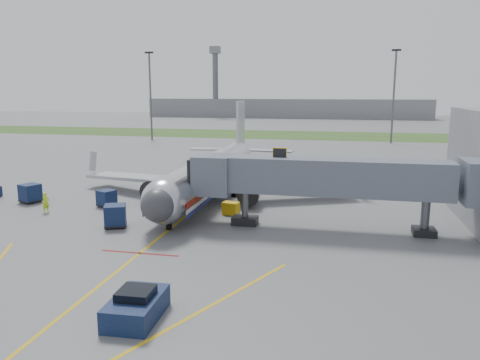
% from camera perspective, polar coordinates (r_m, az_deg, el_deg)
% --- Properties ---
extents(ground, '(400.00, 400.00, 0.00)m').
position_cam_1_polar(ground, '(38.77, -9.69, -6.83)').
color(ground, '#565659').
rests_on(ground, ground).
extents(grass_strip, '(300.00, 25.00, 0.01)m').
position_cam_1_polar(grass_strip, '(125.53, 5.78, 5.51)').
color(grass_strip, '#2D4C1E').
rests_on(grass_strip, ground).
extents(apron_markings, '(21.52, 50.00, 0.01)m').
position_cam_1_polar(apron_markings, '(32.43, -14.62, -10.62)').
color(apron_markings, gold).
rests_on(apron_markings, ground).
extents(airliner, '(32.10, 35.67, 10.25)m').
position_cam_1_polar(airliner, '(52.19, -3.57, 0.89)').
color(airliner, silver).
rests_on(airliner, ground).
extents(jet_bridge, '(25.30, 4.00, 6.90)m').
position_cam_1_polar(jet_bridge, '(39.87, 10.33, 0.27)').
color(jet_bridge, slate).
rests_on(jet_bridge, ground).
extents(light_mast_left, '(2.00, 0.44, 20.40)m').
position_cam_1_polar(light_mast_left, '(113.12, -10.86, 10.25)').
color(light_mast_left, '#595B60').
rests_on(light_mast_left, ground).
extents(light_mast_right, '(2.00, 0.44, 20.40)m').
position_cam_1_polar(light_mast_right, '(109.74, 18.24, 9.89)').
color(light_mast_right, '#595B60').
rests_on(light_mast_right, ground).
extents(distant_terminal, '(120.00, 14.00, 8.00)m').
position_cam_1_polar(distant_terminal, '(205.75, 5.57, 8.72)').
color(distant_terminal, slate).
rests_on(distant_terminal, ground).
extents(control_tower, '(4.00, 4.00, 30.00)m').
position_cam_1_polar(control_tower, '(206.47, -3.03, 12.46)').
color(control_tower, '#595B60').
rests_on(control_tower, ground).
extents(pushback_tug, '(2.55, 4.00, 1.63)m').
position_cam_1_polar(pushback_tug, '(25.68, -12.52, -14.80)').
color(pushback_tug, '#0B1A33').
rests_on(pushback_tug, ground).
extents(baggage_cart_a, '(2.38, 2.38, 1.96)m').
position_cam_1_polar(baggage_cart_a, '(42.01, -14.97, -4.24)').
color(baggage_cart_a, '#0B1A33').
rests_on(baggage_cart_a, ground).
extents(baggage_cart_b, '(2.39, 2.39, 1.96)m').
position_cam_1_polar(baggage_cart_b, '(54.13, -24.21, -1.47)').
color(baggage_cart_b, '#0B1A33').
rests_on(baggage_cart_b, ground).
extents(baggage_cart_c, '(2.08, 2.08, 1.70)m').
position_cam_1_polar(baggage_cart_c, '(49.58, -15.96, -2.15)').
color(baggage_cart_c, '#0B1A33').
rests_on(baggage_cart_c, ground).
extents(belt_loader, '(2.93, 4.50, 2.16)m').
position_cam_1_polar(belt_loader, '(51.77, -6.73, -1.63)').
color(belt_loader, '#0B1A33').
rests_on(belt_loader, ground).
extents(ground_power_cart, '(1.68, 1.31, 1.19)m').
position_cam_1_polar(ground_power_cart, '(44.77, -1.12, -3.47)').
color(ground_power_cart, '#E8B20D').
rests_on(ground_power_cart, ground).
extents(ramp_worker, '(0.74, 0.85, 1.98)m').
position_cam_1_polar(ramp_worker, '(49.02, -22.59, -2.57)').
color(ramp_worker, '#C0E51A').
rests_on(ramp_worker, ground).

